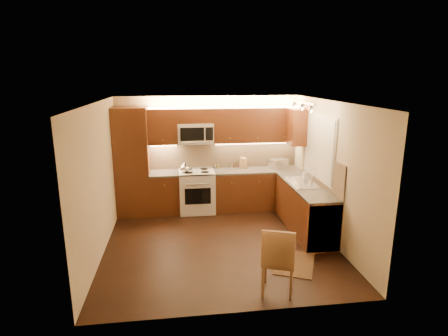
{
  "coord_description": "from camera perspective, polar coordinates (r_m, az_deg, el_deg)",
  "views": [
    {
      "loc": [
        -0.72,
        -5.99,
        2.91
      ],
      "look_at": [
        0.15,
        0.55,
        1.25
      ],
      "focal_mm": 29.33,
      "sensor_mm": 36.0,
      "label": 1
    }
  ],
  "objects": [
    {
      "name": "spice_jar_c",
      "position": [
        8.27,
        1.22,
        0.37
      ],
      "size": [
        0.05,
        0.05,
        0.09
      ],
      "primitive_type": "cylinder",
      "rotation": [
        0.0,
        0.0,
        0.21
      ],
      "color": "silver",
      "rests_on": "counter_back_right"
    },
    {
      "name": "upper_cab_bridge",
      "position": [
        7.87,
        -4.53,
        8.13
      ],
      "size": [
        0.76,
        0.35,
        0.31
      ],
      "primitive_type": "cube",
      "color": "#45230E",
      "rests_on": "wall_back"
    },
    {
      "name": "counter_back_left",
      "position": [
        7.96,
        -9.27,
        -0.84
      ],
      "size": [
        0.62,
        0.6,
        0.04
      ],
      "primitive_type": "cube",
      "color": "#33302E",
      "rests_on": "base_cab_back_left"
    },
    {
      "name": "knife_block",
      "position": [
        8.21,
        3.02,
        0.79
      ],
      "size": [
        0.15,
        0.2,
        0.24
      ],
      "primitive_type": "cube",
      "rotation": [
        0.0,
        0.0,
        0.26
      ],
      "color": "#A6704B",
      "rests_on": "counter_back_right"
    },
    {
      "name": "kettle",
      "position": [
        7.79,
        -6.15,
        0.12
      ],
      "size": [
        0.25,
        0.25,
        0.23
      ],
      "primitive_type": null,
      "rotation": [
        0.0,
        0.0,
        0.32
      ],
      "color": "silver",
      "rests_on": "stove"
    },
    {
      "name": "counter_right",
      "position": [
        7.13,
        12.62,
        -2.77
      ],
      "size": [
        0.6,
        2.0,
        0.04
      ],
      "primitive_type": "cube",
      "color": "#33302E",
      "rests_on": "base_cab_right"
    },
    {
      "name": "wall_right",
      "position": [
        6.79,
        16.31,
        -0.62
      ],
      "size": [
        0.01,
        4.0,
        2.5
      ],
      "primitive_type": "cube",
      "color": "#C3B28E",
      "rests_on": "ground"
    },
    {
      "name": "window_frame",
      "position": [
        7.2,
        14.65,
        3.17
      ],
      "size": [
        0.03,
        1.44,
        1.24
      ],
      "primitive_type": "cube",
      "color": "silver",
      "rests_on": "wall_right"
    },
    {
      "name": "wall_front",
      "position": [
        4.38,
        2.5,
        -8.16
      ],
      "size": [
        4.0,
        0.01,
        2.5
      ],
      "primitive_type": "cube",
      "color": "#C3B28E",
      "rests_on": "ground"
    },
    {
      "name": "wall_left",
      "position": [
        6.35,
        -18.93,
        -1.83
      ],
      "size": [
        0.01,
        4.0,
        2.5
      ],
      "primitive_type": "cube",
      "color": "#C3B28E",
      "rests_on": "ground"
    },
    {
      "name": "upper_cab_back_left",
      "position": [
        7.89,
        -9.53,
        6.39
      ],
      "size": [
        0.62,
        0.35,
        0.75
      ],
      "primitive_type": "cube",
      "color": "#45230E",
      "rests_on": "wall_back"
    },
    {
      "name": "upper_cab_right_corner",
      "position": [
        7.89,
        11.39,
        6.3
      ],
      "size": [
        0.35,
        0.5,
        0.75
      ],
      "primitive_type": "cube",
      "color": "#45230E",
      "rests_on": "wall_right"
    },
    {
      "name": "rug",
      "position": [
        6.14,
        10.99,
        -14.38
      ],
      "size": [
        0.88,
        1.02,
        0.01
      ],
      "primitive_type": "cube",
      "rotation": [
        0.0,
        0.0,
        -0.42
      ],
      "color": "black",
      "rests_on": "floor"
    },
    {
      "name": "sink",
      "position": [
        7.24,
        12.26,
        -1.71
      ],
      "size": [
        0.52,
        0.86,
        0.15
      ],
      "primitive_type": null,
      "color": "silver",
      "rests_on": "counter_right"
    },
    {
      "name": "floor",
      "position": [
        6.7,
        -0.66,
        -11.62
      ],
      "size": [
        4.0,
        4.0,
        0.01
      ],
      "primitive_type": "cube",
      "color": "black",
      "rests_on": "ground"
    },
    {
      "name": "dishwasher",
      "position": [
        6.67,
        14.47,
        -8.2
      ],
      "size": [
        0.58,
        0.6,
        0.84
      ],
      "primitive_type": "cube",
      "color": "silver",
      "rests_on": "floor"
    },
    {
      "name": "pantry",
      "position": [
        7.95,
        -14.11,
        0.89
      ],
      "size": [
        0.7,
        0.6,
        2.3
      ],
      "primitive_type": "cube",
      "color": "#45230E",
      "rests_on": "floor"
    },
    {
      "name": "base_cab_back_left",
      "position": [
        8.09,
        -9.14,
        -3.93
      ],
      "size": [
        0.62,
        0.6,
        0.86
      ],
      "primitive_type": "cube",
      "color": "#45230E",
      "rests_on": "floor"
    },
    {
      "name": "upper_cab_back_right",
      "position": [
        8.08,
        5.1,
        6.71
      ],
      "size": [
        1.92,
        0.35,
        0.75
      ],
      "primitive_type": "cube",
      "color": "#45230E",
      "rests_on": "wall_back"
    },
    {
      "name": "track_light_bar",
      "position": [
        6.8,
        12.13,
        10.01
      ],
      "size": [
        0.04,
        1.2,
        0.03
      ],
      "primitive_type": "cube",
      "color": "silver",
      "rests_on": "ceiling"
    },
    {
      "name": "faucet",
      "position": [
        7.28,
        13.62,
        -1.09
      ],
      "size": [
        0.2,
        0.04,
        0.3
      ],
      "primitive_type": null,
      "color": "silver",
      "rests_on": "counter_right"
    },
    {
      "name": "base_cab_back_right",
      "position": [
        8.27,
        5.07,
        -3.38
      ],
      "size": [
        1.92,
        0.6,
        0.86
      ],
      "primitive_type": "cube",
      "color": "#45230E",
      "rests_on": "floor"
    },
    {
      "name": "spice_jar_d",
      "position": [
        8.22,
        -0.94,
        0.29
      ],
      "size": [
        0.05,
        0.05,
        0.09
      ],
      "primitive_type": "cylinder",
      "rotation": [
        0.0,
        0.0,
        -0.12
      ],
      "color": "olive",
      "rests_on": "counter_back_right"
    },
    {
      "name": "soap_bottle",
      "position": [
        7.49,
        12.58,
        -0.96
      ],
      "size": [
        0.1,
        0.1,
        0.21
      ],
      "primitive_type": "imported",
      "rotation": [
        0.0,
        0.0,
        0.08
      ],
      "color": "silver",
      "rests_on": "counter_right"
    },
    {
      "name": "base_cab_right",
      "position": [
        7.27,
        12.43,
        -6.17
      ],
      "size": [
        0.6,
        2.0,
        0.86
      ],
      "primitive_type": "cube",
      "color": "#45230E",
      "rests_on": "floor"
    },
    {
      "name": "spice_jar_a",
      "position": [
        8.19,
        -1.32,
        0.29
      ],
      "size": [
        0.06,
        0.06,
        0.11
      ],
      "primitive_type": "cylinder",
      "rotation": [
        0.0,
        0.0,
        0.4
      ],
      "color": "silver",
      "rests_on": "counter_back_right"
    },
    {
      "name": "toaster_oven",
      "position": [
        8.26,
        8.49,
        0.64
      ],
      "size": [
        0.44,
        0.39,
        0.22
      ],
      "primitive_type": "cube",
      "rotation": [
        0.0,
        0.0,
        0.42
      ],
      "color": "silver",
      "rests_on": "counter_back_right"
    },
    {
      "name": "stove",
      "position": [
        8.06,
        -4.24,
        -3.62
      ],
      "size": [
        0.76,
        0.65,
        0.92
      ],
      "primitive_type": null,
      "color": "silver",
      "rests_on": "floor"
    },
    {
      "name": "backsplash_right",
      "position": [
        7.15,
        14.94,
        -0.2
      ],
      "size": [
        0.02,
        2.0,
        0.6
      ],
      "primitive_type": "cube",
      "color": "tan",
      "rests_on": "wall_right"
    },
    {
      "name": "counter_back_right",
      "position": [
        8.15,
        5.14,
        -0.36
      ],
      "size": [
        1.92,
        0.6,
        0.04
      ],
      "primitive_type": "cube",
      "color": "#33302E",
      "rests_on": "base_cab_back_right"
    },
    {
      "name": "wall_back",
      "position": [
        8.2,
        -2.38,
        2.42
      ],
      "size": [
        4.0,
        0.01,
        2.5
      ],
      "primitive_type": "cube",
      "color": "#C3B28E",
      "rests_on": "ground"
    },
    {
      "name": "window_blinds",
      "position": [
        7.19,
        14.5,
        3.17
      ],
      "size": [
        0.02,
        1.36,
        1.16
      ],
      "primitive_type": "cube",
      "color": "silver",
      "rests_on": "wall_right"
    },
    {
      "name": "ceiling",
      "position": [
        6.05,
        -0.73,
        10.23
      ],
      "size": [
        4.0,
        4.0,
        0.01
      ],
      "primitive_type": "cube",
      "color": "beige",
      "rests_on": "ground"
    },
    {
      "name": "backsplash_back",
      "position": [
        8.23,
        0.05,
        2.13
      ],
      "size": [
        3.3,
        0.02,
        0.6
      ],
      "primitive_type": "cube",
      "color": "tan",
      "rests_on": "wall_back"
    },
    {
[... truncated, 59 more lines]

